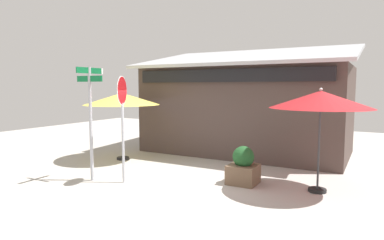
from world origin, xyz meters
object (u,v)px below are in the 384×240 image
object	(u,v)px
street_sign_post	(91,112)
patio_umbrella_crimson_center	(321,100)
patio_umbrella_mustard_left	(122,99)
sidewalk_planter	(243,167)
stop_sign	(122,109)

from	to	relation	value
street_sign_post	patio_umbrella_crimson_center	size ratio (longest dim) A/B	1.22
patio_umbrella_mustard_left	patio_umbrella_crimson_center	world-z (taller)	patio_umbrella_crimson_center
patio_umbrella_mustard_left	street_sign_post	bearing A→B (deg)	-67.01
patio_umbrella_mustard_left	sidewalk_planter	size ratio (longest dim) A/B	2.62
patio_umbrella_mustard_left	sidewalk_planter	bearing A→B (deg)	-9.04
street_sign_post	patio_umbrella_crimson_center	world-z (taller)	street_sign_post
stop_sign	patio_umbrella_mustard_left	size ratio (longest dim) A/B	1.08
patio_umbrella_mustard_left	stop_sign	bearing A→B (deg)	-48.85
patio_umbrella_crimson_center	sidewalk_planter	world-z (taller)	patio_umbrella_crimson_center
stop_sign	patio_umbrella_mustard_left	distance (m)	2.99
street_sign_post	stop_sign	world-z (taller)	street_sign_post
patio_umbrella_mustard_left	sidewalk_planter	xyz separation A→B (m)	(4.84, -0.77, -1.71)
patio_umbrella_mustard_left	patio_umbrella_crimson_center	xyz separation A→B (m)	(6.70, -0.54, 0.11)
street_sign_post	patio_umbrella_mustard_left	world-z (taller)	street_sign_post
street_sign_post	patio_umbrella_crimson_center	xyz separation A→B (m)	(5.63, 1.97, 0.35)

